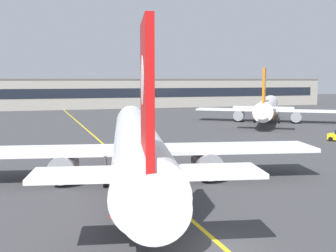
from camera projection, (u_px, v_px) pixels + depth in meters
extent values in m
plane|color=#3D3D3F|center=(217.00, 249.00, 21.75)|extent=(400.00, 400.00, 0.00)
cube|color=yellow|center=(114.00, 153.00, 50.17)|extent=(2.66, 179.99, 0.01)
cylinder|color=white|center=(136.00, 141.00, 36.22)|extent=(10.78, 36.05, 3.80)
cone|color=white|center=(131.00, 120.00, 55.29)|extent=(4.05, 3.26, 3.61)
cone|color=white|center=(153.00, 200.00, 17.01)|extent=(3.34, 3.30, 2.85)
cube|color=red|center=(136.00, 153.00, 36.33)|extent=(10.14, 33.21, 0.44)
cube|color=black|center=(131.00, 116.00, 53.34)|extent=(3.01, 1.64, 0.60)
cube|color=white|center=(136.00, 150.00, 36.91)|extent=(32.32, 10.97, 0.36)
cylinder|color=gray|center=(64.00, 167.00, 35.37)|extent=(2.96, 3.98, 2.30)
cylinder|color=black|center=(66.00, 163.00, 37.20)|extent=(1.95, 0.56, 1.95)
cylinder|color=gray|center=(207.00, 164.00, 36.73)|extent=(2.96, 3.98, 2.30)
cylinder|color=black|center=(203.00, 160.00, 38.56)|extent=(1.95, 0.56, 1.95)
cube|color=red|center=(147.00, 95.00, 20.11)|extent=(1.33, 4.79, 7.20)
cylinder|color=white|center=(146.00, 80.00, 20.33)|extent=(0.90, 2.44, 2.40)
cube|color=white|center=(148.00, 173.00, 19.92)|extent=(11.34, 4.90, 0.24)
cylinder|color=#4C4C51|center=(132.00, 140.00, 50.77)|extent=(0.24, 0.24, 1.60)
cylinder|color=black|center=(132.00, 149.00, 50.88)|extent=(0.57, 0.96, 0.90)
cylinder|color=#4C4C51|center=(106.00, 166.00, 34.15)|extent=(0.24, 0.24, 1.60)
cylinder|color=black|center=(106.00, 179.00, 34.27)|extent=(0.65, 1.35, 1.30)
cylinder|color=#4C4C51|center=(168.00, 164.00, 34.72)|extent=(0.24, 0.24, 1.60)
cylinder|color=black|center=(168.00, 178.00, 34.84)|extent=(0.65, 1.35, 1.30)
cylinder|color=white|center=(267.00, 107.00, 86.96)|extent=(21.47, 29.94, 3.54)
cone|color=white|center=(271.00, 102.00, 104.16)|extent=(4.14, 3.88, 3.36)
cone|color=white|center=(262.00, 111.00, 69.64)|extent=(3.66, 3.64, 2.66)
cube|color=orange|center=(267.00, 111.00, 87.07)|extent=(19.93, 27.66, 0.41)
cube|color=black|center=(270.00, 100.00, 102.40)|extent=(2.78, 2.32, 0.56)
cube|color=white|center=(267.00, 110.00, 87.59)|extent=(27.34, 20.19, 0.34)
cylinder|color=gray|center=(239.00, 115.00, 88.39)|extent=(3.64, 3.98, 2.14)
cylinder|color=black|center=(240.00, 115.00, 90.04)|extent=(1.61, 1.15, 1.82)
cylinder|color=gray|center=(296.00, 117.00, 85.25)|extent=(3.64, 3.98, 2.14)
cylinder|color=black|center=(296.00, 116.00, 86.90)|extent=(1.61, 1.15, 1.82)
cube|color=orange|center=(264.00, 87.00, 72.42)|extent=(2.78, 3.94, 6.71)
cylinder|color=white|center=(264.00, 84.00, 72.61)|extent=(1.58, 2.09, 2.24)
cube|color=white|center=(263.00, 107.00, 72.26)|extent=(9.99, 7.83, 0.22)
cylinder|color=#4C4C51|center=(270.00, 111.00, 100.09)|extent=(0.22, 0.22, 1.49)
cylinder|color=black|center=(270.00, 115.00, 100.20)|extent=(0.77, 0.91, 0.84)
cylinder|color=#4C4C51|center=(255.00, 115.00, 86.02)|extent=(0.22, 0.22, 1.49)
cylinder|color=black|center=(255.00, 120.00, 86.13)|extent=(0.98, 1.22, 1.21)
cylinder|color=#4C4C51|center=(279.00, 115.00, 84.70)|extent=(0.22, 0.22, 1.49)
cylinder|color=black|center=(279.00, 120.00, 84.82)|extent=(0.98, 1.22, 1.21)
cylinder|color=black|center=(335.00, 138.00, 61.37)|extent=(0.54, 0.66, 0.64)
cylinder|color=black|center=(331.00, 139.00, 60.00)|extent=(0.54, 0.66, 0.64)
cube|color=#9E998E|center=(96.00, 94.00, 130.94)|extent=(155.88, 12.00, 8.89)
cube|color=black|center=(99.00, 93.00, 125.17)|extent=(149.64, 0.12, 2.80)
cube|color=slate|center=(96.00, 79.00, 130.43)|extent=(156.28, 12.40, 0.40)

